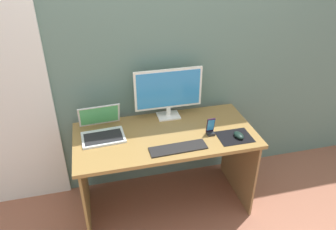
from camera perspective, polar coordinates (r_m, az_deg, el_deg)
ground_plane at (r=2.91m, az=-0.42°, el=-15.11°), size 8.00×8.00×0.00m
wall_back at (r=2.56m, az=-2.64°, el=11.57°), size 6.00×0.04×2.50m
desk at (r=2.54m, az=-0.47°, el=-6.12°), size 1.37×0.66×0.71m
monitor at (r=2.57m, az=0.08°, el=4.17°), size 0.55×0.14×0.42m
laptop at (r=2.47m, az=-11.58°, el=-2.57°), size 0.33×0.32×0.21m
keyboard_external at (r=2.29m, az=1.80°, el=-5.86°), size 0.41×0.13×0.01m
mousepad at (r=2.47m, az=11.65°, el=-3.79°), size 0.25×0.20×0.00m
mouse at (r=2.46m, az=12.36°, el=-3.50°), size 0.08×0.11×0.04m
phone_in_dock at (r=2.44m, az=7.51°, el=-2.42°), size 0.06×0.05×0.14m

